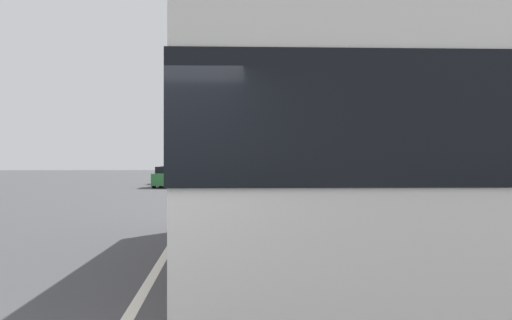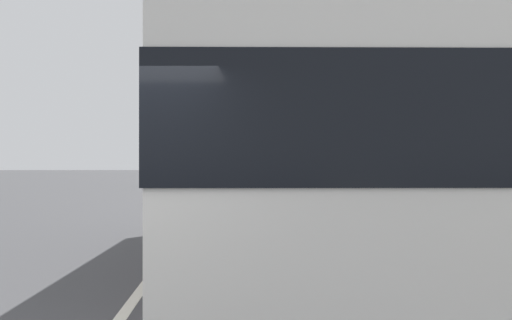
{
  "view_description": "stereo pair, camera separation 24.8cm",
  "coord_description": "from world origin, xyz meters",
  "px_view_note": "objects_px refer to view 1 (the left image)",
  "views": [
    {
      "loc": [
        -3.96,
        -1.1,
        1.88
      ],
      "look_at": [
        5.87,
        -1.77,
        1.9
      ],
      "focal_mm": 36.63,
      "sensor_mm": 36.0,
      "label": 1
    },
    {
      "loc": [
        -3.97,
        -1.35,
        1.88
      ],
      "look_at": [
        5.87,
        -1.77,
        1.9
      ],
      "focal_mm": 36.63,
      "sensor_mm": 36.0,
      "label": 2
    }
  ],
  "objects_px": {
    "coach_bus": "(279,167)",
    "car_far_distant": "(169,177)",
    "car_oncoming": "(172,175)",
    "car_behind_bus": "(228,176)"
  },
  "relations": [
    {
      "from": "car_behind_bus",
      "to": "car_oncoming",
      "type": "bearing_deg",
      "value": 66.11
    },
    {
      "from": "coach_bus",
      "to": "car_oncoming",
      "type": "distance_m",
      "value": 35.47
    },
    {
      "from": "coach_bus",
      "to": "car_far_distant",
      "type": "bearing_deg",
      "value": 11.27
    },
    {
      "from": "coach_bus",
      "to": "car_far_distant",
      "type": "xyz_separation_m",
      "value": [
        28.88,
        4.81,
        -1.04
      ]
    },
    {
      "from": "car_oncoming",
      "to": "car_far_distant",
      "type": "xyz_separation_m",
      "value": [
        -6.2,
        -0.32,
        0.03
      ]
    },
    {
      "from": "car_oncoming",
      "to": "car_far_distant",
      "type": "relative_size",
      "value": 1.04
    },
    {
      "from": "car_far_distant",
      "to": "car_oncoming",
      "type": "bearing_deg",
      "value": -173.1
    },
    {
      "from": "coach_bus",
      "to": "car_far_distant",
      "type": "height_order",
      "value": "coach_bus"
    },
    {
      "from": "car_behind_bus",
      "to": "car_far_distant",
      "type": "distance_m",
      "value": 5.81
    },
    {
      "from": "car_behind_bus",
      "to": "coach_bus",
      "type": "bearing_deg",
      "value": -176.24
    }
  ]
}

